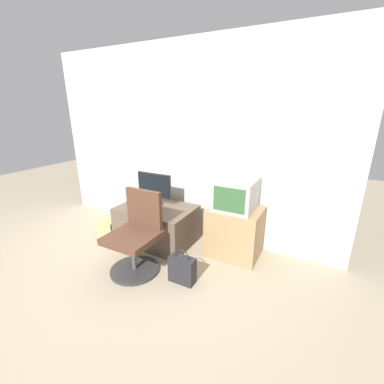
{
  "coord_description": "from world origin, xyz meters",
  "views": [
    {
      "loc": [
        1.8,
        -1.76,
        1.8
      ],
      "look_at": [
        0.35,
        0.97,
        0.75
      ],
      "focal_mm": 24.0,
      "sensor_mm": 36.0,
      "label": 1
    }
  ],
  "objects_px": {
    "crt_tv": "(236,194)",
    "cardboard_box_lower": "(108,227)",
    "office_chair": "(136,238)",
    "handbag": "(182,269)",
    "mouse": "(158,212)",
    "keyboard": "(145,209)",
    "main_monitor": "(154,188)"
  },
  "relations": [
    {
      "from": "crt_tv",
      "to": "cardboard_box_lower",
      "type": "height_order",
      "value": "crt_tv"
    },
    {
      "from": "handbag",
      "to": "mouse",
      "type": "bearing_deg",
      "value": 143.63
    },
    {
      "from": "mouse",
      "to": "main_monitor",
      "type": "bearing_deg",
      "value": 131.92
    },
    {
      "from": "crt_tv",
      "to": "cardboard_box_lower",
      "type": "distance_m",
      "value": 1.95
    },
    {
      "from": "main_monitor",
      "to": "office_chair",
      "type": "relative_size",
      "value": 0.59
    },
    {
      "from": "cardboard_box_lower",
      "to": "main_monitor",
      "type": "bearing_deg",
      "value": 23.88
    },
    {
      "from": "mouse",
      "to": "cardboard_box_lower",
      "type": "xyz_separation_m",
      "value": [
        -0.87,
        -0.04,
        -0.41
      ]
    },
    {
      "from": "mouse",
      "to": "office_chair",
      "type": "xyz_separation_m",
      "value": [
        0.05,
        -0.49,
        -0.12
      ]
    },
    {
      "from": "handbag",
      "to": "crt_tv",
      "type": "bearing_deg",
      "value": 69.45
    },
    {
      "from": "mouse",
      "to": "crt_tv",
      "type": "xyz_separation_m",
      "value": [
        0.91,
        0.32,
        0.29
      ]
    },
    {
      "from": "main_monitor",
      "to": "handbag",
      "type": "distance_m",
      "value": 1.24
    },
    {
      "from": "keyboard",
      "to": "crt_tv",
      "type": "distance_m",
      "value": 1.2
    },
    {
      "from": "keyboard",
      "to": "handbag",
      "type": "height_order",
      "value": "keyboard"
    },
    {
      "from": "keyboard",
      "to": "office_chair",
      "type": "xyz_separation_m",
      "value": [
        0.25,
        -0.49,
        -0.12
      ]
    },
    {
      "from": "mouse",
      "to": "office_chair",
      "type": "distance_m",
      "value": 0.51
    },
    {
      "from": "main_monitor",
      "to": "keyboard",
      "type": "relative_size",
      "value": 1.73
    },
    {
      "from": "keyboard",
      "to": "office_chair",
      "type": "relative_size",
      "value": 0.34
    },
    {
      "from": "office_chair",
      "to": "handbag",
      "type": "relative_size",
      "value": 2.35
    },
    {
      "from": "keyboard",
      "to": "cardboard_box_lower",
      "type": "distance_m",
      "value": 0.78
    },
    {
      "from": "mouse",
      "to": "handbag",
      "type": "height_order",
      "value": "mouse"
    },
    {
      "from": "cardboard_box_lower",
      "to": "handbag",
      "type": "height_order",
      "value": "handbag"
    },
    {
      "from": "mouse",
      "to": "office_chair",
      "type": "bearing_deg",
      "value": -84.51
    },
    {
      "from": "keyboard",
      "to": "mouse",
      "type": "relative_size",
      "value": 5.56
    },
    {
      "from": "keyboard",
      "to": "handbag",
      "type": "relative_size",
      "value": 0.8
    },
    {
      "from": "keyboard",
      "to": "main_monitor",
      "type": "bearing_deg",
      "value": 94.04
    },
    {
      "from": "keyboard",
      "to": "cardboard_box_lower",
      "type": "bearing_deg",
      "value": -176.18
    },
    {
      "from": "mouse",
      "to": "keyboard",
      "type": "bearing_deg",
      "value": 179.58
    },
    {
      "from": "keyboard",
      "to": "cardboard_box_lower",
      "type": "xyz_separation_m",
      "value": [
        -0.67,
        -0.04,
        -0.4
      ]
    },
    {
      "from": "cardboard_box_lower",
      "to": "handbag",
      "type": "bearing_deg",
      "value": -15.47
    },
    {
      "from": "cardboard_box_lower",
      "to": "keyboard",
      "type": "bearing_deg",
      "value": 3.82
    },
    {
      "from": "main_monitor",
      "to": "mouse",
      "type": "relative_size",
      "value": 9.59
    },
    {
      "from": "keyboard",
      "to": "cardboard_box_lower",
      "type": "relative_size",
      "value": 1.07
    }
  ]
}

